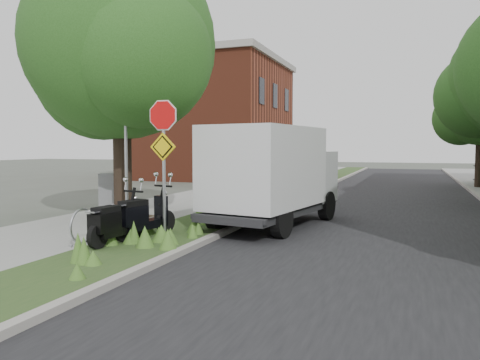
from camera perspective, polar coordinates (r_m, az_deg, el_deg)
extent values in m
plane|color=#4C5147|center=(9.69, -3.62, -8.89)|extent=(120.00, 120.00, 0.00)
cube|color=gray|center=(20.41, -3.14, -1.88)|extent=(3.50, 60.00, 0.12)
cube|color=#28491F|center=(19.49, 4.31, -2.17)|extent=(2.00, 60.00, 0.12)
cube|color=#9E9991|center=(19.24, 7.17, -2.26)|extent=(0.20, 60.00, 0.13)
cube|color=black|center=(18.77, 17.65, -2.76)|extent=(7.00, 60.00, 0.01)
cylinder|color=black|center=(13.86, -14.18, 4.72)|extent=(0.52, 0.52, 4.48)
sphere|color=#234E1A|center=(14.16, -14.37, 15.80)|extent=(5.40, 5.40, 5.40)
sphere|color=#234E1A|center=(15.38, -16.38, 12.25)|extent=(4.05, 4.05, 4.05)
sphere|color=#234E1A|center=(12.92, -12.02, 14.55)|extent=(3.78, 3.78, 3.78)
cube|color=#473828|center=(14.00, -14.02, -4.46)|extent=(1.40, 1.40, 0.01)
cylinder|color=#A5A8AD|center=(12.58, -13.73, 3.72)|extent=(0.08, 0.08, 4.00)
torus|color=#A5A8AD|center=(10.48, -18.68, -5.31)|extent=(0.05, 0.77, 0.77)
cube|color=#A5A8AD|center=(10.28, -19.91, -7.57)|extent=(0.06, 0.06, 0.04)
cube|color=#A5A8AD|center=(10.82, -17.43, -6.93)|extent=(0.06, 0.06, 0.04)
cylinder|color=#A5A8AD|center=(10.62, -9.25, 1.05)|extent=(0.07, 0.07, 3.00)
cylinder|color=red|center=(10.61, -9.41, 7.80)|extent=(0.86, 0.03, 0.86)
cylinder|color=white|center=(10.62, -9.37, 7.79)|extent=(0.94, 0.02, 0.94)
cube|color=yellow|center=(10.58, -9.37, 4.01)|extent=(0.64, 0.03, 0.64)
cube|color=brown|center=(33.45, -3.23, 7.18)|extent=(9.00, 10.00, 8.00)
cube|color=#9E9991|center=(33.93, -3.26, 14.11)|extent=(9.40, 10.40, 0.40)
sphere|color=#234E1A|center=(19.47, 27.13, 9.18)|extent=(3.15, 3.15, 3.15)
cylinder|color=black|center=(26.81, 27.14, 3.12)|extent=(0.36, 0.36, 3.64)
sphere|color=#234E1A|center=(27.33, 25.32, 6.82)|extent=(2.85, 2.85, 2.85)
cylinder|color=black|center=(10.80, -12.60, -5.60)|extent=(0.16, 0.52, 0.51)
cylinder|color=black|center=(9.88, -16.98, -6.57)|extent=(0.16, 0.52, 0.51)
cube|color=black|center=(10.29, -14.87, -6.00)|extent=(0.43, 1.16, 0.18)
cube|color=black|center=(10.00, -16.17, -4.95)|extent=(0.41, 0.67, 0.39)
cube|color=black|center=(10.00, -16.02, -3.46)|extent=(0.35, 0.61, 0.12)
cylinder|color=black|center=(11.34, -9.07, -5.01)|extent=(0.25, 0.56, 0.54)
cylinder|color=black|center=(10.45, -13.96, -5.85)|extent=(0.25, 0.56, 0.54)
cube|color=black|center=(10.85, -11.62, -5.34)|extent=(0.63, 1.25, 0.19)
cube|color=black|center=(10.56, -13.06, -4.25)|extent=(0.53, 0.75, 0.42)
cube|color=black|center=(10.56, -12.87, -2.76)|extent=(0.45, 0.68, 0.13)
cube|color=#262628|center=(12.78, 4.07, -3.55)|extent=(2.67, 5.22, 0.17)
cube|color=#B7BABC|center=(14.45, 7.40, 0.49)|extent=(2.12, 1.61, 1.50)
cube|color=silver|center=(12.21, 3.05, 1.64)|extent=(2.62, 3.86, 2.07)
cube|color=#262628|center=(15.02, -15.02, -3.84)|extent=(1.07, 0.87, 0.04)
cube|color=slate|center=(14.95, -15.06, -1.57)|extent=(0.94, 0.74, 1.24)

